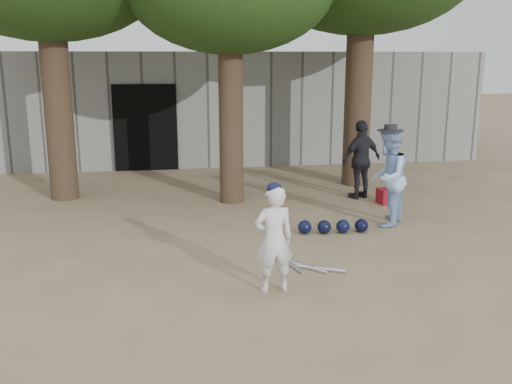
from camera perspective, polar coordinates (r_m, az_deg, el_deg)
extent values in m
plane|color=#937C5E|center=(7.59, -3.35, -8.90)|extent=(70.00, 70.00, 0.00)
imported|color=white|center=(7.06, 1.81, -4.76)|extent=(0.53, 0.38, 1.36)
imported|color=#9CBDF2|center=(10.06, 13.05, 1.40)|extent=(0.99, 1.04, 1.69)
imported|color=black|center=(11.92, 10.49, 3.20)|extent=(1.03, 0.73, 1.62)
cube|color=maroon|center=(11.73, 13.14, -0.40)|extent=(0.46, 0.37, 0.30)
cube|color=gray|center=(15.07, -6.43, 8.09)|extent=(16.00, 0.35, 3.00)
cube|color=black|center=(14.91, -11.00, 6.32)|extent=(1.60, 0.08, 2.20)
cube|color=slate|center=(17.56, -6.81, 8.83)|extent=(16.00, 5.00, 3.00)
sphere|color=black|center=(9.52, 4.90, -3.52)|extent=(0.23, 0.23, 0.23)
sphere|color=black|center=(9.56, 6.83, -3.49)|extent=(0.23, 0.23, 0.23)
sphere|color=black|center=(9.63, 8.69, -3.42)|extent=(0.23, 0.23, 0.23)
sphere|color=black|center=(9.73, 10.50, -3.32)|extent=(0.23, 0.23, 0.23)
cylinder|color=silver|center=(8.12, 3.51, -7.18)|extent=(0.25, 0.71, 0.06)
cylinder|color=silver|center=(8.05, 4.95, -7.40)|extent=(0.51, 0.58, 0.06)
cylinder|color=silver|center=(7.98, 6.42, -7.61)|extent=(0.67, 0.37, 0.06)
cylinder|color=brown|center=(12.19, -19.49, 12.06)|extent=(0.56, 0.56, 5.50)
cylinder|color=brown|center=(11.27, -2.56, 11.48)|extent=(0.48, 0.48, 5.00)
cylinder|color=brown|center=(13.10, 10.33, 13.30)|extent=(0.60, 0.60, 5.80)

